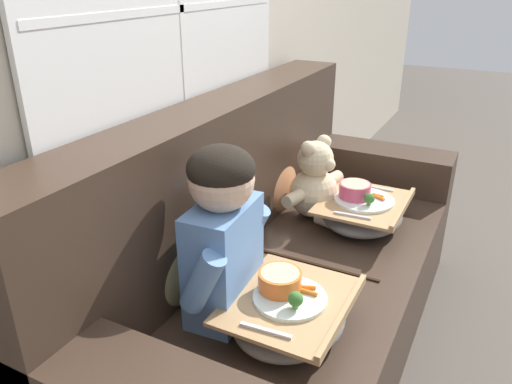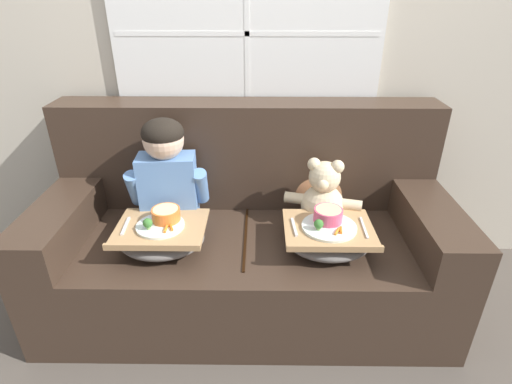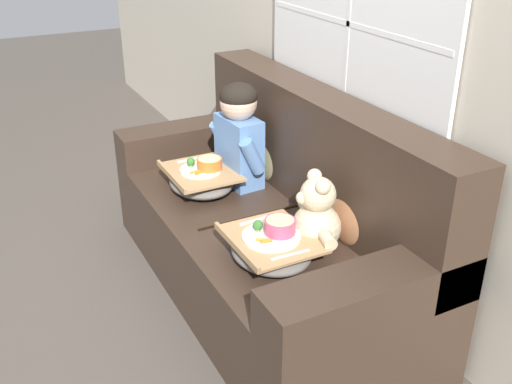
{
  "view_description": "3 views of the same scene",
  "coord_description": "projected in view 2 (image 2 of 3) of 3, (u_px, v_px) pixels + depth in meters",
  "views": [
    {
      "loc": [
        -1.47,
        -0.6,
        1.4
      ],
      "look_at": [
        -0.07,
        0.13,
        0.7
      ],
      "focal_mm": 35.0,
      "sensor_mm": 36.0,
      "label": 1
    },
    {
      "loc": [
        0.07,
        -1.64,
        1.49
      ],
      "look_at": [
        0.05,
        -0.03,
        0.66
      ],
      "focal_mm": 28.0,
      "sensor_mm": 36.0,
      "label": 2
    },
    {
      "loc": [
        2.22,
        -1.17,
        1.79
      ],
      "look_at": [
        0.07,
        -0.06,
        0.59
      ],
      "focal_mm": 42.0,
      "sensor_mm": 36.0,
      "label": 3
    }
  ],
  "objects": [
    {
      "name": "couch",
      "position": [
        247.0,
        236.0,
        2.05
      ],
      "size": [
        1.94,
        0.86,
        0.98
      ],
      "color": "#38281E",
      "rests_on": "ground_plane"
    },
    {
      "name": "teddy_bear",
      "position": [
        323.0,
        198.0,
        1.94
      ],
      "size": [
        0.38,
        0.27,
        0.35
      ],
      "color": "beige",
      "rests_on": "couch"
    },
    {
      "name": "child_figure",
      "position": [
        166.0,
        169.0,
        1.88
      ],
      "size": [
        0.39,
        0.2,
        0.54
      ],
      "color": "#5B84BC",
      "rests_on": "couch"
    },
    {
      "name": "ground_plane",
      "position": [
        247.0,
        298.0,
        2.15
      ],
      "size": [
        14.0,
        14.0,
        0.0
      ],
      "primitive_type": "plane",
      "color": "#4C443D"
    },
    {
      "name": "throw_pillow_behind_child",
      "position": [
        176.0,
        179.0,
        2.1
      ],
      "size": [
        0.34,
        0.16,
        0.35
      ],
      "color": "tan",
      "rests_on": "couch"
    },
    {
      "name": "wall_back_with_window",
      "position": [
        247.0,
        30.0,
        1.99
      ],
      "size": [
        8.0,
        0.08,
        2.6
      ],
      "color": "beige",
      "rests_on": "ground_plane"
    },
    {
      "name": "lap_tray_teddy",
      "position": [
        328.0,
        236.0,
        1.79
      ],
      "size": [
        0.4,
        0.33,
        0.19
      ],
      "color": "slate",
      "rests_on": "teddy_bear"
    },
    {
      "name": "throw_pillow_behind_teddy",
      "position": [
        319.0,
        180.0,
        2.09
      ],
      "size": [
        0.33,
        0.16,
        0.35
      ],
      "color": "#B2754C",
      "rests_on": "couch"
    },
    {
      "name": "lap_tray_child",
      "position": [
        162.0,
        235.0,
        1.8
      ],
      "size": [
        0.4,
        0.33,
        0.18
      ],
      "color": "slate",
      "rests_on": "child_figure"
    }
  ]
}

